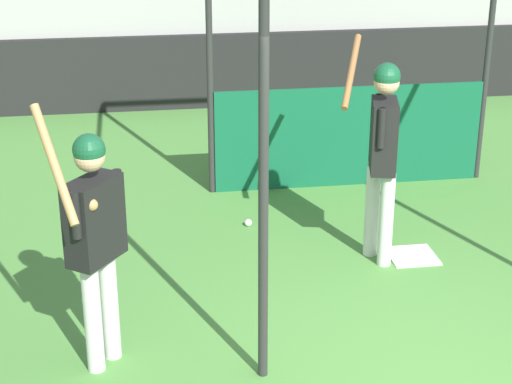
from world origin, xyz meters
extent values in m
cube|color=black|center=(0.00, 7.40, 0.55)|extent=(24.00, 0.12, 1.09)
cube|color=#9E9E99|center=(0.00, 8.66, 1.17)|extent=(8.15, 2.40, 2.34)
cube|color=#195B33|center=(-3.30, 7.86, 1.14)|extent=(0.45, 0.40, 0.10)
cube|color=#195B33|center=(-3.30, 8.04, 1.37)|extent=(0.45, 0.06, 0.40)
cube|color=#195B33|center=(-2.75, 7.86, 1.14)|extent=(0.45, 0.40, 0.10)
cube|color=#195B33|center=(-2.75, 8.04, 1.37)|extent=(0.45, 0.06, 0.40)
cube|color=#195B33|center=(-2.20, 7.86, 1.14)|extent=(0.45, 0.40, 0.10)
cube|color=#195B33|center=(-2.20, 8.04, 1.37)|extent=(0.45, 0.06, 0.40)
cube|color=#195B33|center=(-1.65, 7.86, 1.14)|extent=(0.45, 0.40, 0.10)
cube|color=#195B33|center=(-1.65, 8.04, 1.37)|extent=(0.45, 0.06, 0.40)
cube|color=#195B33|center=(-1.10, 7.86, 1.14)|extent=(0.45, 0.40, 0.10)
cube|color=#195B33|center=(-1.10, 8.04, 1.37)|extent=(0.45, 0.06, 0.40)
cube|color=#195B33|center=(-0.55, 7.86, 1.14)|extent=(0.45, 0.40, 0.10)
cube|color=#195B33|center=(-0.55, 8.04, 1.37)|extent=(0.45, 0.06, 0.40)
cube|color=#195B33|center=(0.00, 7.86, 1.14)|extent=(0.45, 0.40, 0.10)
cube|color=#195B33|center=(0.00, 8.04, 1.37)|extent=(0.45, 0.06, 0.40)
cube|color=#195B33|center=(0.55, 7.86, 1.14)|extent=(0.45, 0.40, 0.10)
cube|color=#195B33|center=(0.55, 8.04, 1.37)|extent=(0.45, 0.06, 0.40)
cube|color=#195B33|center=(1.10, 7.86, 1.14)|extent=(0.45, 0.40, 0.10)
cube|color=#195B33|center=(1.10, 8.04, 1.37)|extent=(0.45, 0.06, 0.40)
cube|color=#195B33|center=(1.65, 7.86, 1.14)|extent=(0.45, 0.40, 0.10)
cube|color=#195B33|center=(1.65, 8.04, 1.37)|extent=(0.45, 0.06, 0.40)
cube|color=#195B33|center=(2.20, 7.86, 1.14)|extent=(0.45, 0.40, 0.10)
cube|color=#195B33|center=(2.20, 8.04, 1.37)|extent=(0.45, 0.06, 0.40)
cube|color=#195B33|center=(2.75, 7.86, 1.14)|extent=(0.45, 0.40, 0.10)
cube|color=#195B33|center=(2.75, 8.04, 1.37)|extent=(0.45, 0.06, 0.40)
cube|color=#195B33|center=(3.30, 7.86, 1.14)|extent=(0.45, 0.40, 0.10)
cube|color=#195B33|center=(3.30, 8.04, 1.37)|extent=(0.45, 0.06, 0.40)
cylinder|color=#282828|center=(-1.21, 0.35, 1.53)|extent=(0.07, 0.07, 3.06)
cylinder|color=#282828|center=(-1.21, 4.01, 1.53)|extent=(0.07, 0.07, 3.06)
cylinder|color=#282828|center=(1.90, 4.01, 1.53)|extent=(0.07, 0.07, 3.06)
cube|color=#0F5133|center=(0.34, 3.99, 0.58)|extent=(3.05, 0.03, 1.16)
cube|color=white|center=(0.49, 2.07, 0.01)|extent=(0.44, 0.44, 0.02)
cylinder|color=silver|center=(0.18, 1.96, 0.45)|extent=(0.16, 0.16, 0.90)
cylinder|color=silver|center=(0.10, 2.18, 0.45)|extent=(0.16, 0.16, 0.90)
cube|color=black|center=(0.14, 2.07, 1.22)|extent=(0.31, 0.48, 0.64)
sphere|color=tan|center=(0.14, 2.07, 1.71)|extent=(0.23, 0.23, 0.23)
sphere|color=#144C2D|center=(0.14, 2.07, 1.76)|extent=(0.24, 0.24, 0.24)
cylinder|color=black|center=(0.05, 1.86, 1.36)|extent=(0.08, 0.08, 0.35)
cylinder|color=black|center=(0.15, 2.31, 1.36)|extent=(0.08, 0.08, 0.35)
cylinder|color=brown|center=(-0.09, 2.39, 1.74)|extent=(0.34, 0.71, 0.54)
sphere|color=brown|center=(0.23, 2.26, 1.49)|extent=(0.08, 0.08, 0.08)
cylinder|color=silver|center=(-2.30, 0.76, 0.43)|extent=(0.18, 0.18, 0.86)
cylinder|color=silver|center=(-2.42, 0.60, 0.43)|extent=(0.18, 0.18, 0.86)
cube|color=black|center=(-2.36, 0.68, 1.17)|extent=(0.44, 0.49, 0.61)
sphere|color=tan|center=(-2.36, 0.68, 1.64)|extent=(0.22, 0.22, 0.22)
sphere|color=#144C2D|center=(-2.36, 0.68, 1.69)|extent=(0.23, 0.23, 0.23)
cylinder|color=black|center=(-2.19, 0.85, 1.31)|extent=(0.10, 0.10, 0.34)
cylinder|color=black|center=(-2.47, 0.47, 1.31)|extent=(0.10, 0.10, 0.34)
cylinder|color=#AD7F4C|center=(-2.57, 0.40, 1.70)|extent=(0.31, 0.49, 0.72)
sphere|color=#AD7F4C|center=(-2.36, 0.52, 1.35)|extent=(0.08, 0.08, 0.08)
sphere|color=white|center=(-0.95, 3.01, 0.04)|extent=(0.07, 0.07, 0.07)
camera|label=1|loc=(-2.05, -4.91, 3.59)|focal=60.00mm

